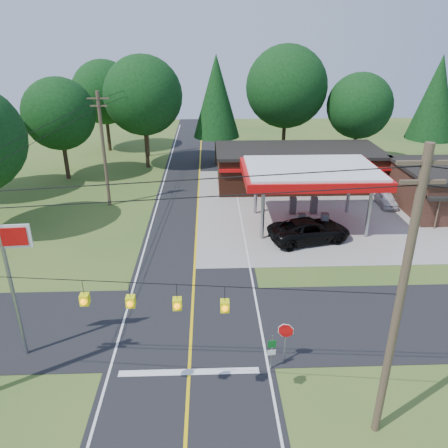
{
  "coord_description": "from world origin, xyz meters",
  "views": [
    {
      "loc": [
        1.05,
        -19.32,
        14.46
      ],
      "look_at": [
        2.0,
        7.0,
        2.8
      ],
      "focal_mm": 35.0,
      "sensor_mm": 36.0,
      "label": 1
    }
  ],
  "objects_px": {
    "gas_canopy": "(311,174)",
    "octagonal_stop_sign": "(286,334)",
    "suv_car": "(309,230)",
    "big_stop_sign": "(5,260)",
    "sedan_car": "(386,199)"
  },
  "relations": [
    {
      "from": "sedan_car",
      "to": "suv_car",
      "type": "bearing_deg",
      "value": -137.3
    },
    {
      "from": "gas_canopy",
      "to": "octagonal_stop_sign",
      "type": "height_order",
      "value": "gas_canopy"
    },
    {
      "from": "suv_car",
      "to": "octagonal_stop_sign",
      "type": "height_order",
      "value": "octagonal_stop_sign"
    },
    {
      "from": "gas_canopy",
      "to": "sedan_car",
      "type": "height_order",
      "value": "gas_canopy"
    },
    {
      "from": "big_stop_sign",
      "to": "sedan_car",
      "type": "bearing_deg",
      "value": 37.25
    },
    {
      "from": "sedan_car",
      "to": "octagonal_stop_sign",
      "type": "height_order",
      "value": "octagonal_stop_sign"
    },
    {
      "from": "gas_canopy",
      "to": "suv_car",
      "type": "height_order",
      "value": "gas_canopy"
    },
    {
      "from": "octagonal_stop_sign",
      "to": "suv_car",
      "type": "bearing_deg",
      "value": 72.91
    },
    {
      "from": "gas_canopy",
      "to": "big_stop_sign",
      "type": "distance_m",
      "value": 22.7
    },
    {
      "from": "suv_car",
      "to": "octagonal_stop_sign",
      "type": "bearing_deg",
      "value": 148.52
    },
    {
      "from": "gas_canopy",
      "to": "suv_car",
      "type": "xyz_separation_m",
      "value": [
        -0.5,
        -3.0,
        -3.42
      ]
    },
    {
      "from": "suv_car",
      "to": "octagonal_stop_sign",
      "type": "relative_size",
      "value": 2.81
    },
    {
      "from": "suv_car",
      "to": "octagonal_stop_sign",
      "type": "xyz_separation_m",
      "value": [
        -4.0,
        -13.01,
        0.76
      ]
    },
    {
      "from": "suv_car",
      "to": "sedan_car",
      "type": "bearing_deg",
      "value": -64.92
    },
    {
      "from": "suv_car",
      "to": "big_stop_sign",
      "type": "relative_size",
      "value": 0.88
    }
  ]
}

